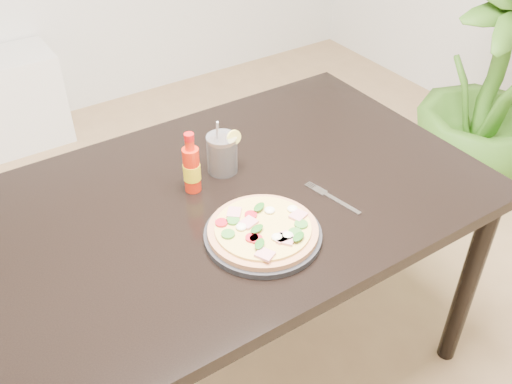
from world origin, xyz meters
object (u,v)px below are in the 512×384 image
fork (331,197)px  dining_table (233,216)px  pizza (263,229)px  houseplant (490,92)px  plate (263,235)px  hot_sauce_bottle (192,168)px  cola_cup (222,154)px

fork → dining_table: bearing=131.2°
pizza → houseplant: 1.59m
plate → fork: (0.24, 0.03, -0.01)m
hot_sauce_bottle → fork: hot_sauce_bottle is taller
dining_table → cola_cup: bearing=72.4°
plate → cola_cup: bearing=77.9°
cola_cup → houseplant: houseplant is taller
hot_sauce_bottle → fork: size_ratio=0.96×
plate → cola_cup: 0.32m
dining_table → cola_cup: (0.03, 0.11, 0.14)m
dining_table → fork: bearing=-38.2°
dining_table → cola_cup: size_ratio=7.89×
dining_table → houseplant: bearing=9.4°
dining_table → fork: size_ratio=7.45×
fork → cola_cup: bearing=112.4°
pizza → cola_cup: (0.07, 0.31, 0.03)m
pizza → hot_sauce_bottle: size_ratio=1.53×
fork → houseplant: 1.35m
dining_table → cola_cup: cola_cup is taller
dining_table → hot_sauce_bottle: hot_sauce_bottle is taller
dining_table → fork: fork is taller
dining_table → hot_sauce_bottle: 0.19m
dining_table → plate: (-0.03, -0.20, 0.09)m
cola_cup → dining_table: bearing=-107.6°
plate → cola_cup: (0.07, 0.31, 0.05)m
dining_table → pizza: bearing=-98.8°
fork → houseplant: bearing=7.5°
plate → pizza: (0.00, -0.00, 0.02)m
pizza → plate: bearing=97.0°
dining_table → plate: bearing=-98.9°
pizza → cola_cup: bearing=78.0°
plate → fork: plate is taller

